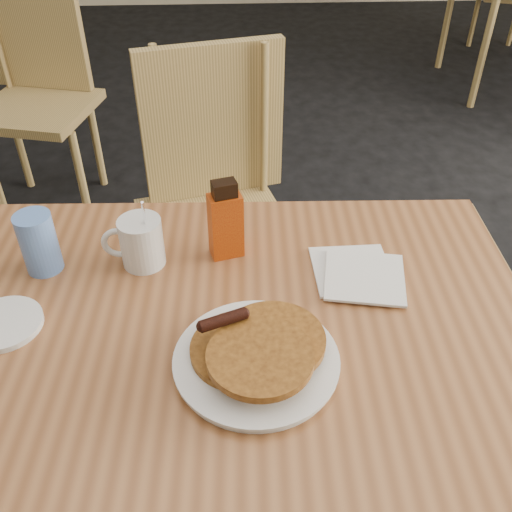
# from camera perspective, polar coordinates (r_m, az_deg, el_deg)

# --- Properties ---
(floor) EXTENTS (10.00, 10.00, 0.00)m
(floor) POSITION_cam_1_polar(r_m,az_deg,el_deg) (1.74, -0.67, -22.60)
(floor) COLOR black
(floor) RESTS_ON ground
(main_table) EXTENTS (1.29, 0.90, 0.75)m
(main_table) POSITION_cam_1_polar(r_m,az_deg,el_deg) (1.12, -3.84, -7.84)
(main_table) COLOR #965E35
(main_table) RESTS_ON floor
(chair_main_far) EXTENTS (0.54, 0.55, 0.99)m
(chair_main_far) POSITION_cam_1_polar(r_m,az_deg,el_deg) (1.80, -4.14, 7.30)
(chair_main_far) COLOR tan
(chair_main_far) RESTS_ON floor
(chair_wall_extra) EXTENTS (0.55, 0.55, 1.01)m
(chair_wall_extra) POSITION_cam_1_polar(r_m,az_deg,el_deg) (2.75, -21.22, 16.55)
(chair_wall_extra) COLOR tan
(chair_wall_extra) RESTS_ON floor
(pancake_plate) EXTENTS (0.29, 0.29, 0.09)m
(pancake_plate) POSITION_cam_1_polar(r_m,az_deg,el_deg) (1.00, 0.08, -9.87)
(pancake_plate) COLOR silver
(pancake_plate) RESTS_ON main_table
(coffee_mug) EXTENTS (0.13, 0.09, 0.17)m
(coffee_mug) POSITION_cam_1_polar(r_m,az_deg,el_deg) (1.21, -11.51, 1.43)
(coffee_mug) COLOR silver
(coffee_mug) RESTS_ON main_table
(syrup_bottle) EXTENTS (0.08, 0.06, 0.18)m
(syrup_bottle) POSITION_cam_1_polar(r_m,az_deg,el_deg) (1.20, -3.06, 3.43)
(syrup_bottle) COLOR maroon
(syrup_bottle) RESTS_ON main_table
(napkin_stack) EXTENTS (0.20, 0.21, 0.01)m
(napkin_stack) POSITION_cam_1_polar(r_m,az_deg,el_deg) (1.20, 10.18, -1.73)
(napkin_stack) COLOR silver
(napkin_stack) RESTS_ON main_table
(blue_tumbler) EXTENTS (0.08, 0.08, 0.13)m
(blue_tumbler) POSITION_cam_1_polar(r_m,az_deg,el_deg) (1.25, -20.90, 1.25)
(blue_tumbler) COLOR #5A85D4
(blue_tumbler) RESTS_ON main_table
(side_saucer) EXTENTS (0.18, 0.18, 0.01)m
(side_saucer) POSITION_cam_1_polar(r_m,az_deg,el_deg) (1.18, -23.91, -6.22)
(side_saucer) COLOR silver
(side_saucer) RESTS_ON main_table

